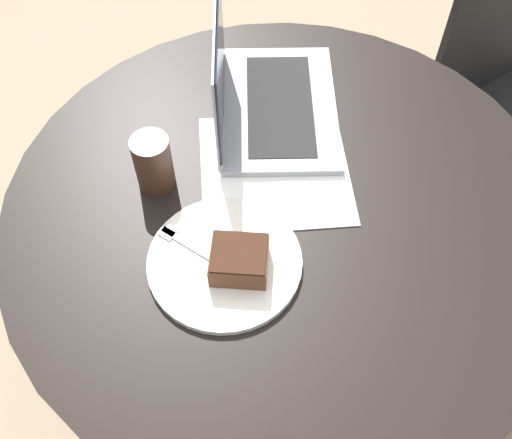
% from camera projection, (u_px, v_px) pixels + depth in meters
% --- Properties ---
extents(ground_plane, '(12.00, 12.00, 0.00)m').
position_uv_depth(ground_plane, '(275.00, 358.00, 1.71)').
color(ground_plane, gray).
extents(dining_table, '(1.03, 1.03, 0.75)m').
position_uv_depth(dining_table, '(282.00, 247.00, 1.21)').
color(dining_table, black).
rests_on(dining_table, ground_plane).
extents(chair, '(0.59, 0.59, 0.98)m').
position_uv_depth(chair, '(509.00, 104.00, 1.59)').
color(chair, black).
rests_on(chair, ground_plane).
extents(paper_document, '(0.36, 0.35, 0.00)m').
position_uv_depth(paper_document, '(274.00, 169.00, 1.13)').
color(paper_document, white).
rests_on(paper_document, dining_table).
extents(plate, '(0.26, 0.26, 0.01)m').
position_uv_depth(plate, '(225.00, 262.00, 1.01)').
color(plate, silver).
rests_on(plate, dining_table).
extents(cake_slice, '(0.10, 0.11, 0.05)m').
position_uv_depth(cake_slice, '(239.00, 260.00, 0.98)').
color(cake_slice, brown).
rests_on(cake_slice, plate).
extents(fork, '(0.08, 0.17, 0.00)m').
position_uv_depth(fork, '(193.00, 247.00, 1.02)').
color(fork, silver).
rests_on(fork, plate).
extents(coffee_glass, '(0.07, 0.07, 0.11)m').
position_uv_depth(coffee_glass, '(153.00, 163.00, 1.07)').
color(coffee_glass, '#3D2619').
rests_on(coffee_glass, dining_table).
extents(laptop, '(0.39, 0.31, 0.23)m').
position_uv_depth(laptop, '(264.00, 96.00, 1.18)').
color(laptop, gray).
rests_on(laptop, dining_table).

